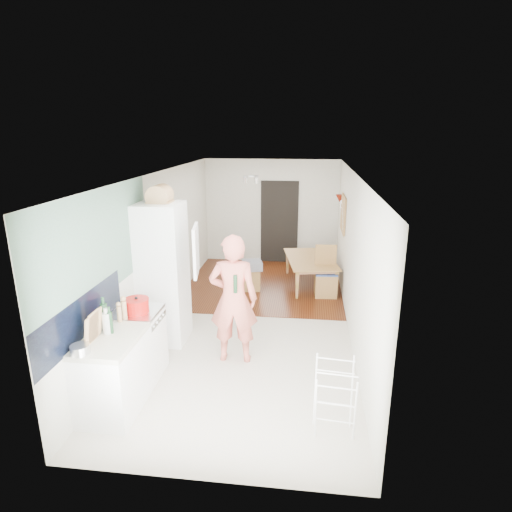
% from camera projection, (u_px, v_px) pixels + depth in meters
% --- Properties ---
extents(room_shell, '(3.20, 7.00, 2.50)m').
position_uv_depth(room_shell, '(253.00, 251.00, 6.98)').
color(room_shell, silver).
rests_on(room_shell, ground).
extents(floor, '(3.20, 7.00, 0.01)m').
position_uv_depth(floor, '(253.00, 321.00, 7.34)').
color(floor, '#BEB3A4').
rests_on(floor, ground).
extents(wood_floor_overlay, '(3.20, 3.30, 0.01)m').
position_uv_depth(wood_floor_overlay, '(264.00, 284.00, 9.10)').
color(wood_floor_overlay, '#53260F').
rests_on(wood_floor_overlay, room_shell).
extents(sage_wall_panel, '(0.02, 3.00, 1.30)m').
position_uv_depth(sage_wall_panel, '(99.00, 244.00, 5.09)').
color(sage_wall_panel, slate).
rests_on(sage_wall_panel, room_shell).
extents(tile_splashback, '(0.02, 1.90, 0.50)m').
position_uv_depth(tile_splashback, '(83.00, 318.00, 4.77)').
color(tile_splashback, black).
rests_on(tile_splashback, room_shell).
extents(doorway_recess, '(0.90, 0.04, 2.00)m').
position_uv_depth(doorway_recess, '(279.00, 222.00, 10.34)').
color(doorway_recess, black).
rests_on(doorway_recess, room_shell).
extents(base_cabinet, '(0.60, 0.90, 0.86)m').
position_uv_depth(base_cabinet, '(114.00, 376.00, 4.94)').
color(base_cabinet, white).
rests_on(base_cabinet, room_shell).
extents(worktop, '(0.62, 0.92, 0.06)m').
position_uv_depth(worktop, '(110.00, 340.00, 4.81)').
color(worktop, beige).
rests_on(worktop, room_shell).
extents(range_cooker, '(0.60, 0.60, 0.88)m').
position_uv_depth(range_cooker, '(138.00, 344.00, 5.65)').
color(range_cooker, white).
rests_on(range_cooker, room_shell).
extents(cooker_top, '(0.60, 0.60, 0.04)m').
position_uv_depth(cooker_top, '(135.00, 312.00, 5.52)').
color(cooker_top, silver).
rests_on(cooker_top, room_shell).
extents(fridge_housing, '(0.66, 0.66, 2.15)m').
position_uv_depth(fridge_housing, '(163.00, 274.00, 6.44)').
color(fridge_housing, white).
rests_on(fridge_housing, room_shell).
extents(fridge_door, '(0.14, 0.56, 0.70)m').
position_uv_depth(fridge_door, '(196.00, 250.00, 5.95)').
color(fridge_door, white).
rests_on(fridge_door, room_shell).
extents(fridge_interior, '(0.02, 0.52, 0.66)m').
position_uv_depth(fridge_interior, '(181.00, 244.00, 6.27)').
color(fridge_interior, white).
rests_on(fridge_interior, room_shell).
extents(pinboard, '(0.03, 0.90, 0.70)m').
position_uv_depth(pinboard, '(343.00, 214.00, 8.52)').
color(pinboard, tan).
rests_on(pinboard, room_shell).
extents(pinboard_frame, '(0.00, 0.94, 0.74)m').
position_uv_depth(pinboard_frame, '(343.00, 214.00, 8.52)').
color(pinboard_frame, '#A9734A').
rests_on(pinboard_frame, room_shell).
extents(wall_sconce, '(0.18, 0.18, 0.16)m').
position_uv_depth(wall_sconce, '(340.00, 199.00, 9.09)').
color(wall_sconce, maroon).
rests_on(wall_sconce, room_shell).
extents(person, '(0.82, 0.57, 2.17)m').
position_uv_depth(person, '(233.00, 288.00, 5.84)').
color(person, '#DD6D5C').
rests_on(person, floor).
extents(dining_table, '(1.02, 1.53, 0.50)m').
position_uv_depth(dining_table, '(311.00, 274.00, 8.97)').
color(dining_table, '#A9734A').
rests_on(dining_table, floor).
extents(dining_chair, '(0.44, 0.44, 0.99)m').
position_uv_depth(dining_chair, '(326.00, 272.00, 8.32)').
color(dining_chair, '#A9734A').
rests_on(dining_chair, floor).
extents(stool, '(0.39, 0.39, 0.46)m').
position_uv_depth(stool, '(252.00, 279.00, 8.72)').
color(stool, '#A9734A').
rests_on(stool, floor).
extents(grey_drape, '(0.46, 0.46, 0.17)m').
position_uv_depth(grey_drape, '(252.00, 265.00, 8.59)').
color(grey_drape, slate).
rests_on(grey_drape, stool).
extents(drying_rack, '(0.45, 0.42, 0.82)m').
position_uv_depth(drying_rack, '(334.00, 399.00, 4.55)').
color(drying_rack, white).
rests_on(drying_rack, floor).
extents(bread_bin, '(0.35, 0.34, 0.18)m').
position_uv_depth(bread_bin, '(160.00, 196.00, 6.16)').
color(bread_bin, tan).
rests_on(bread_bin, fridge_housing).
extents(red_casserole, '(0.35, 0.35, 0.19)m').
position_uv_depth(red_casserole, '(137.00, 306.00, 5.44)').
color(red_casserole, red).
rests_on(red_casserole, cooker_top).
extents(steel_pan, '(0.22, 0.22, 0.10)m').
position_uv_depth(steel_pan, '(80.00, 350.00, 4.44)').
color(steel_pan, silver).
rests_on(steel_pan, worktop).
extents(held_bottle, '(0.05, 0.05, 0.25)m').
position_uv_depth(held_bottle, '(235.00, 284.00, 5.68)').
color(held_bottle, '#1A3C21').
rests_on(held_bottle, person).
extents(bottle_a, '(0.09, 0.09, 0.33)m').
position_uv_depth(bottle_a, '(105.00, 317.00, 4.94)').
color(bottle_a, '#1A3C21').
rests_on(bottle_a, worktop).
extents(bottle_b, '(0.06, 0.06, 0.26)m').
position_uv_depth(bottle_b, '(110.00, 323.00, 4.88)').
color(bottle_b, '#1A3C21').
rests_on(bottle_b, worktop).
extents(bottle_c, '(0.11, 0.11, 0.25)m').
position_uv_depth(bottle_c, '(107.00, 323.00, 4.88)').
color(bottle_c, beige).
rests_on(bottle_c, worktop).
extents(pepper_mill_front, '(0.07, 0.07, 0.23)m').
position_uv_depth(pepper_mill_front, '(124.00, 310.00, 5.25)').
color(pepper_mill_front, tan).
rests_on(pepper_mill_front, worktop).
extents(pepper_mill_back, '(0.07, 0.07, 0.20)m').
position_uv_depth(pepper_mill_back, '(119.00, 314.00, 5.18)').
color(pepper_mill_back, tan).
rests_on(pepper_mill_back, worktop).
extents(chopping_boards, '(0.07, 0.26, 0.35)m').
position_uv_depth(chopping_boards, '(93.00, 327.00, 4.67)').
color(chopping_boards, tan).
rests_on(chopping_boards, worktop).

